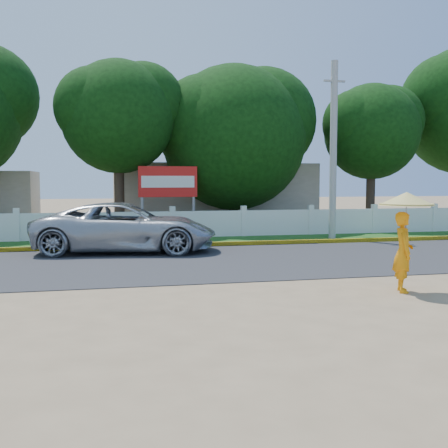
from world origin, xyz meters
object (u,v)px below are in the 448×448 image
Objects in this scene: monk_with_parasol at (405,227)px; billboard at (168,185)px; utility_pole at (333,151)px; vehicle at (126,227)px.

billboard is at bearing 104.25° from monk_with_parasol.
billboard reaches higher than monk_with_parasol.
utility_pole is 2.40× the size of billboard.
billboard is (-6.28, 2.77, -1.40)m from utility_pole.
monk_with_parasol is (5.40, -7.94, 0.57)m from vehicle.
utility_pole is 10.93m from monk_with_parasol.
utility_pole is 1.20× the size of vehicle.
billboard is (2.08, 5.13, 1.32)m from vehicle.
utility_pole is at bearing 73.95° from monk_with_parasol.
vehicle is (-8.37, -2.36, -2.72)m from utility_pole.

